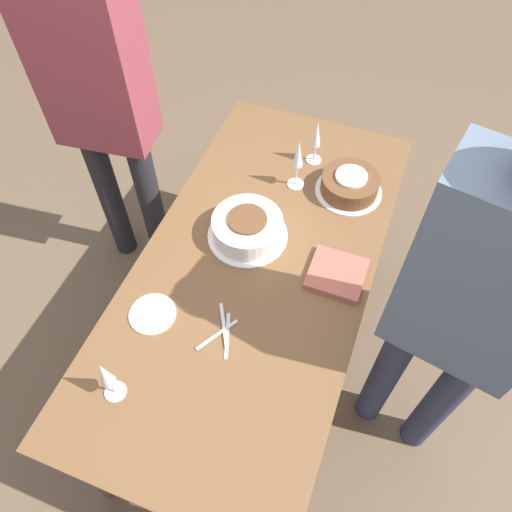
{
  "coord_description": "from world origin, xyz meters",
  "views": [
    {
      "loc": [
        -0.98,
        -0.37,
        2.26
      ],
      "look_at": [
        0.0,
        0.0,
        0.8
      ],
      "focal_mm": 35.0,
      "sensor_mm": 36.0,
      "label": 1
    }
  ],
  "objects_px": {
    "wine_glass_near": "(298,158)",
    "person_cutting": "(468,306)",
    "person_watching": "(98,94)",
    "cake_front_chocolate": "(350,184)",
    "wine_glass_far": "(316,137)",
    "wine_glass_extra": "(106,376)",
    "cake_center_white": "(247,228)"
  },
  "relations": [
    {
      "from": "cake_front_chocolate",
      "to": "wine_glass_far",
      "type": "height_order",
      "value": "wine_glass_far"
    },
    {
      "from": "wine_glass_far",
      "to": "wine_glass_extra",
      "type": "distance_m",
      "value": 1.24
    },
    {
      "from": "wine_glass_far",
      "to": "person_watching",
      "type": "relative_size",
      "value": 0.12
    },
    {
      "from": "wine_glass_far",
      "to": "person_cutting",
      "type": "xyz_separation_m",
      "value": [
        -0.71,
        -0.65,
        0.15
      ]
    },
    {
      "from": "person_watching",
      "to": "wine_glass_extra",
      "type": "bearing_deg",
      "value": -66.18
    },
    {
      "from": "wine_glass_extra",
      "to": "person_cutting",
      "type": "bearing_deg",
      "value": -61.23
    },
    {
      "from": "wine_glass_extra",
      "to": "person_watching",
      "type": "bearing_deg",
      "value": 30.26
    },
    {
      "from": "wine_glass_near",
      "to": "wine_glass_far",
      "type": "bearing_deg",
      "value": -9.51
    },
    {
      "from": "wine_glass_near",
      "to": "person_watching",
      "type": "xyz_separation_m",
      "value": [
        -0.08,
        0.81,
        0.13
      ]
    },
    {
      "from": "cake_center_white",
      "to": "wine_glass_near",
      "type": "distance_m",
      "value": 0.35
    },
    {
      "from": "person_cutting",
      "to": "person_watching",
      "type": "distance_m",
      "value": 1.56
    },
    {
      "from": "wine_glass_extra",
      "to": "wine_glass_near",
      "type": "bearing_deg",
      "value": -13.35
    },
    {
      "from": "cake_center_white",
      "to": "wine_glass_far",
      "type": "xyz_separation_m",
      "value": [
        0.49,
        -0.12,
        0.08
      ]
    },
    {
      "from": "person_cutting",
      "to": "wine_glass_extra",
      "type": "bearing_deg",
      "value": 40.03
    },
    {
      "from": "cake_center_white",
      "to": "wine_glass_near",
      "type": "xyz_separation_m",
      "value": [
        0.32,
        -0.09,
        0.1
      ]
    },
    {
      "from": "cake_front_chocolate",
      "to": "wine_glass_far",
      "type": "relative_size",
      "value": 1.34
    },
    {
      "from": "cake_center_white",
      "to": "person_watching",
      "type": "distance_m",
      "value": 0.8
    },
    {
      "from": "cake_center_white",
      "to": "cake_front_chocolate",
      "type": "relative_size",
      "value": 1.13
    },
    {
      "from": "cake_center_white",
      "to": "wine_glass_far",
      "type": "height_order",
      "value": "wine_glass_far"
    },
    {
      "from": "person_cutting",
      "to": "wine_glass_far",
      "type": "bearing_deg",
      "value": -36.36
    },
    {
      "from": "wine_glass_near",
      "to": "person_cutting",
      "type": "xyz_separation_m",
      "value": [
        -0.54,
        -0.67,
        0.13
      ]
    },
    {
      "from": "wine_glass_far",
      "to": "person_cutting",
      "type": "bearing_deg",
      "value": -137.61
    },
    {
      "from": "person_cutting",
      "to": "person_watching",
      "type": "relative_size",
      "value": 1.0
    },
    {
      "from": "wine_glass_near",
      "to": "wine_glass_extra",
      "type": "xyz_separation_m",
      "value": [
        -1.05,
        0.25,
        -0.02
      ]
    },
    {
      "from": "cake_front_chocolate",
      "to": "wine_glass_near",
      "type": "distance_m",
      "value": 0.24
    },
    {
      "from": "cake_front_chocolate",
      "to": "wine_glass_extra",
      "type": "xyz_separation_m",
      "value": [
        -1.09,
        0.46,
        0.09
      ]
    },
    {
      "from": "cake_front_chocolate",
      "to": "person_watching",
      "type": "relative_size",
      "value": 0.16
    },
    {
      "from": "wine_glass_near",
      "to": "wine_glass_far",
      "type": "height_order",
      "value": "wine_glass_near"
    },
    {
      "from": "cake_front_chocolate",
      "to": "wine_glass_near",
      "type": "relative_size",
      "value": 1.2
    },
    {
      "from": "wine_glass_extra",
      "to": "person_cutting",
      "type": "xyz_separation_m",
      "value": [
        0.51,
        -0.92,
        0.15
      ]
    },
    {
      "from": "cake_front_chocolate",
      "to": "person_watching",
      "type": "xyz_separation_m",
      "value": [
        -0.12,
        1.03,
        0.24
      ]
    },
    {
      "from": "person_cutting",
      "to": "person_watching",
      "type": "bearing_deg",
      "value": -6.07
    }
  ]
}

